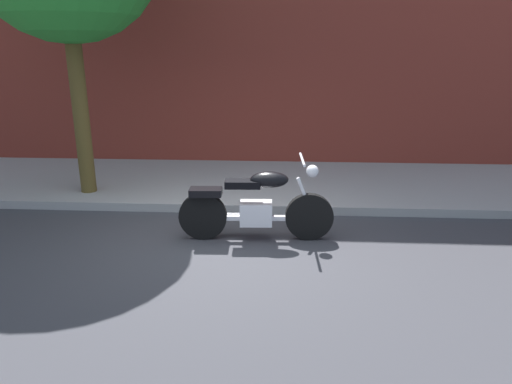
% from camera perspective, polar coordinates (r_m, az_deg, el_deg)
% --- Properties ---
extents(ground_plane, '(60.00, 60.00, 0.00)m').
position_cam_1_polar(ground_plane, '(6.53, -4.60, -6.24)').
color(ground_plane, '#38383D').
extents(sidewalk, '(21.89, 3.09, 0.14)m').
position_cam_1_polar(sidewalk, '(9.10, -2.23, 1.10)').
color(sidewalk, '#979797').
rests_on(sidewalk, ground).
extents(motorcycle, '(2.14, 0.70, 1.16)m').
position_cam_1_polar(motorcycle, '(6.50, -0.01, -1.68)').
color(motorcycle, black).
rests_on(motorcycle, ground).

